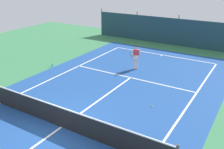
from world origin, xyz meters
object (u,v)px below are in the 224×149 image
object	(u,v)px
tennis_ball_near_player	(152,106)
water_bottle	(52,65)
parked_car	(153,27)
tennis_player	(136,56)
tennis_net	(61,117)

from	to	relation	value
tennis_ball_near_player	water_bottle	world-z (taller)	water_bottle
parked_car	tennis_player	bearing A→B (deg)	110.46
parked_car	water_bottle	world-z (taller)	parked_car
parked_car	tennis_ball_near_player	bearing A→B (deg)	116.95
water_bottle	parked_car	bearing A→B (deg)	79.72
tennis_net	parked_car	xyz separation A→B (m)	(-3.34, 17.87, 0.33)
tennis_net	water_bottle	distance (m)	7.74
tennis_ball_near_player	tennis_player	bearing A→B (deg)	125.61
tennis_ball_near_player	parked_car	size ratio (longest dim) A/B	0.02
tennis_player	parked_car	distance (m)	10.35
tennis_player	parked_car	bearing A→B (deg)	-100.98
tennis_net	water_bottle	size ratio (longest dim) A/B	42.17
tennis_ball_near_player	parked_car	world-z (taller)	parked_car
tennis_net	parked_car	distance (m)	18.19
tennis_ball_near_player	water_bottle	distance (m)	8.42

